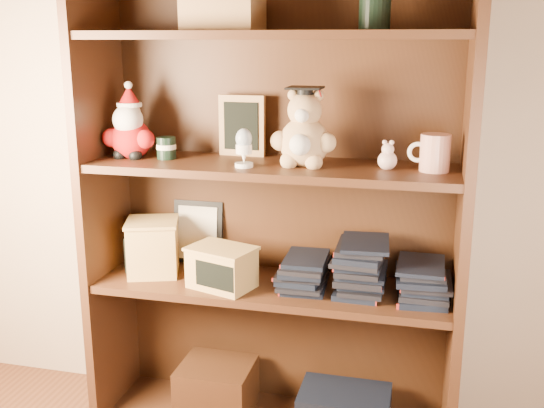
{
  "coord_description": "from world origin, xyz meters",
  "views": [
    {
      "loc": [
        0.32,
        -0.59,
        1.32
      ],
      "look_at": [
        -0.15,
        1.3,
        0.82
      ],
      "focal_mm": 42.0,
      "sensor_mm": 36.0,
      "label": 1
    }
  ],
  "objects_px": {
    "grad_teddy_bear": "(304,135)",
    "teacher_mug": "(434,153)",
    "bookcase": "(275,212)",
    "treats_box": "(153,247)"
  },
  "relations": [
    {
      "from": "bookcase",
      "to": "treats_box",
      "type": "distance_m",
      "value": 0.44
    },
    {
      "from": "grad_teddy_bear",
      "to": "bookcase",
      "type": "bearing_deg",
      "value": 150.94
    },
    {
      "from": "bookcase",
      "to": "treats_box",
      "type": "bearing_deg",
      "value": -172.92
    },
    {
      "from": "bookcase",
      "to": "treats_box",
      "type": "height_order",
      "value": "bookcase"
    },
    {
      "from": "grad_teddy_bear",
      "to": "teacher_mug",
      "type": "height_order",
      "value": "grad_teddy_bear"
    },
    {
      "from": "bookcase",
      "to": "teacher_mug",
      "type": "bearing_deg",
      "value": -5.89
    },
    {
      "from": "grad_teddy_bear",
      "to": "treats_box",
      "type": "xyz_separation_m",
      "value": [
        -0.52,
        0.01,
        -0.4
      ]
    },
    {
      "from": "bookcase",
      "to": "grad_teddy_bear",
      "type": "height_order",
      "value": "bookcase"
    },
    {
      "from": "grad_teddy_bear",
      "to": "teacher_mug",
      "type": "xyz_separation_m",
      "value": [
        0.39,
        0.01,
        -0.04
      ]
    },
    {
      "from": "teacher_mug",
      "to": "treats_box",
      "type": "bearing_deg",
      "value": -179.95
    }
  ]
}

